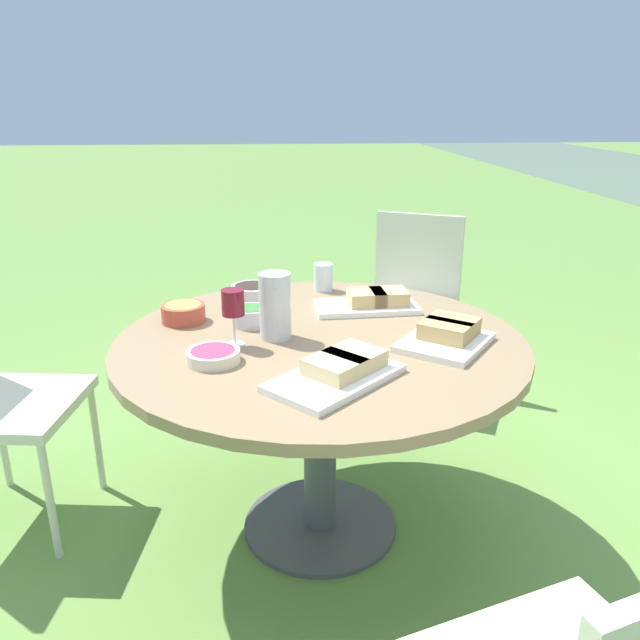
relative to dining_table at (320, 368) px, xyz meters
The scene contains 14 objects.
ground_plane 0.61m from the dining_table, ahead, with size 40.00×40.00×0.00m, color #668E42.
dining_table is the anchor object (origin of this frame).
chair_near_left 1.23m from the dining_table, 153.44° to the left, with size 0.57×0.58×0.89m.
water_pitcher 0.25m from the dining_table, 96.38° to the right, with size 0.11×0.10×0.21m.
wine_glass 0.36m from the dining_table, 80.58° to the right, with size 0.07×0.07×0.18m.
platter_bread_main 0.42m from the dining_table, 78.18° to the left, with size 0.36×0.35×0.07m.
platter_charcuterie 0.34m from the dining_table, ahead, with size 0.41×0.41×0.06m.
platter_sandwich_side 0.37m from the dining_table, 141.96° to the left, with size 0.20×0.37×0.07m.
bowl_fries 0.51m from the dining_table, 113.28° to the right, with size 0.15×0.15×0.06m.
bowl_salad 0.30m from the dining_table, 122.56° to the right, with size 0.12×0.12×0.06m.
bowl_olives 0.48m from the dining_table, 151.66° to the right, with size 0.16×0.16×0.06m.
bowl_dip_red 0.38m from the dining_table, 62.92° to the right, with size 0.15×0.15×0.04m.
cup_water_near 0.54m from the dining_table, behind, with size 0.07×0.07×0.11m.
handbag 1.35m from the dining_table, 162.82° to the right, with size 0.30×0.14×0.37m.
Camera 1 is at (1.83, -0.15, 1.42)m, focal length 35.00 mm.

